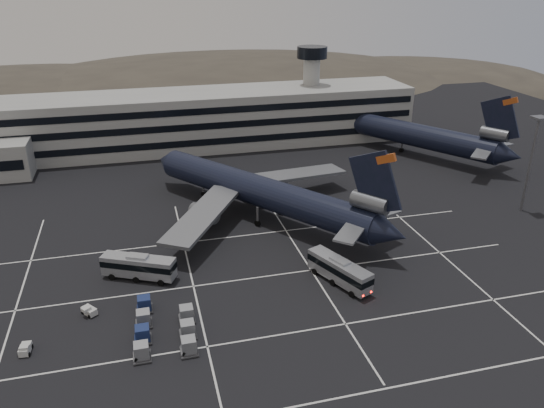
% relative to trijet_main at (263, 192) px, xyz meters
% --- Properties ---
extents(ground, '(260.00, 260.00, 0.00)m').
position_rel_trijet_main_xyz_m(ground, '(-9.31, -24.14, -5.25)').
color(ground, black).
rests_on(ground, ground).
extents(lane_markings, '(90.00, 55.62, 0.01)m').
position_rel_trijet_main_xyz_m(lane_markings, '(-8.36, -23.41, -5.24)').
color(lane_markings, silver).
rests_on(lane_markings, ground).
extents(terminal, '(125.00, 26.00, 24.00)m').
position_rel_trijet_main_xyz_m(terminal, '(-12.26, 47.01, 1.68)').
color(terminal, gray).
rests_on(terminal, ground).
extents(hills, '(352.00, 180.00, 44.00)m').
position_rel_trijet_main_xyz_m(hills, '(8.68, 145.86, -17.32)').
color(hills, '#38332B').
rests_on(hills, ground).
extents(lightpole_right, '(2.40, 2.40, 18.28)m').
position_rel_trijet_main_xyz_m(lightpole_right, '(48.69, -9.14, 6.57)').
color(lightpole_right, slate).
rests_on(lightpole_right, ground).
extents(trijet_main, '(39.95, 49.89, 18.08)m').
position_rel_trijet_main_xyz_m(trijet_main, '(0.00, 0.00, 0.00)').
color(trijet_main, black).
rests_on(trijet_main, ground).
extents(trijet_far, '(36.45, 51.73, 18.08)m').
position_rel_trijet_main_xyz_m(trijet_far, '(43.74, 28.43, 0.18)').
color(trijet_far, black).
rests_on(trijet_far, ground).
extents(bus_near, '(6.76, 11.27, 3.94)m').
position_rel_trijet_main_xyz_m(bus_near, '(5.49, -24.51, -3.09)').
color(bus_near, gray).
rests_on(bus_near, ground).
extents(bus_far, '(11.06, 7.23, 3.91)m').
position_rel_trijet_main_xyz_m(bus_far, '(-22.75, -15.92, -3.11)').
color(bus_far, gray).
rests_on(bus_far, ground).
extents(tug_a, '(1.44, 2.17, 1.32)m').
position_rel_trijet_main_xyz_m(tug_a, '(-36.52, -29.79, -4.66)').
color(tug_a, beige).
rests_on(tug_a, ground).
extents(tug_b, '(2.29, 2.44, 1.36)m').
position_rel_trijet_main_xyz_m(tug_b, '(-29.47, -23.56, -4.65)').
color(tug_b, beige).
rests_on(tug_b, ground).
extents(uld_cluster, '(8.19, 12.81, 2.03)m').
position_rel_trijet_main_xyz_m(uld_cluster, '(-20.40, -30.23, -4.26)').
color(uld_cluster, '#2D2D30').
rests_on(uld_cluster, ground).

